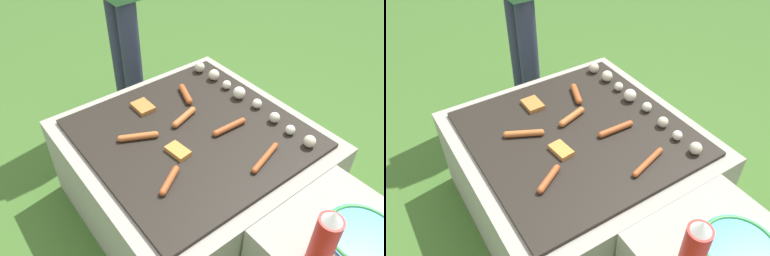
{
  "view_description": "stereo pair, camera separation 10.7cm",
  "coord_description": "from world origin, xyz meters",
  "views": [
    {
      "loc": [
        0.98,
        -0.75,
        1.5
      ],
      "look_at": [
        0.0,
        0.0,
        0.48
      ],
      "focal_mm": 35.0,
      "sensor_mm": 36.0,
      "label": 1
    },
    {
      "loc": [
        1.04,
        -0.66,
        1.5
      ],
      "look_at": [
        0.0,
        0.0,
        0.48
      ],
      "focal_mm": 35.0,
      "sensor_mm": 36.0,
      "label": 2
    }
  ],
  "objects": [
    {
      "name": "bread_slice_right",
      "position": [
        0.07,
        -0.13,
        0.47
      ],
      "size": [
        0.11,
        0.07,
        0.02
      ],
      "color": "#D18438",
      "rests_on": "grill"
    },
    {
      "name": "ground_plane",
      "position": [
        0.0,
        0.0,
        0.0
      ],
      "size": [
        14.0,
        14.0,
        0.0
      ],
      "primitive_type": "plane",
      "color": "#3D6628"
    },
    {
      "name": "sausage_front_right",
      "position": [
        -0.1,
        -0.21,
        0.47
      ],
      "size": [
        0.09,
        0.16,
        0.03
      ],
      "color": "#B7602D",
      "rests_on": "grill"
    },
    {
      "name": "condiment_bottle",
      "position": [
        0.72,
        -0.07,
        0.57
      ],
      "size": [
        0.07,
        0.07,
        0.24
      ],
      "color": "red",
      "rests_on": "side_ledge"
    },
    {
      "name": "sausage_mid_left",
      "position": [
        0.18,
        -0.25,
        0.47
      ],
      "size": [
        0.09,
        0.13,
        0.03
      ],
      "color": "#A34C23",
      "rests_on": "grill"
    },
    {
      "name": "plate_colorful",
      "position": [
        0.76,
        0.12,
        0.47
      ],
      "size": [
        0.25,
        0.25,
        0.02
      ],
      "color": "#338CCC",
      "rests_on": "side_ledge"
    },
    {
      "name": "grill",
      "position": [
        0.0,
        0.0,
        0.23
      ],
      "size": [
        0.99,
        0.99,
        0.46
      ],
      "color": "#9E998E",
      "rests_on": "ground_plane"
    },
    {
      "name": "sausage_front_left",
      "position": [
        -0.23,
        0.13,
        0.47
      ],
      "size": [
        0.15,
        0.08,
        0.03
      ],
      "color": "#A34C23",
      "rests_on": "grill"
    },
    {
      "name": "mushroom_row",
      "position": [
        -0.04,
        0.34,
        0.48
      ],
      "size": [
        0.79,
        0.07,
        0.06
      ],
      "color": "beige",
      "rests_on": "grill"
    },
    {
      "name": "sausage_back_right",
      "position": [
        0.31,
        0.12,
        0.47
      ],
      "size": [
        0.07,
        0.19,
        0.02
      ],
      "color": "#A34C23",
      "rests_on": "grill"
    },
    {
      "name": "sausage_front_center",
      "position": [
        0.09,
        0.14,
        0.47
      ],
      "size": [
        0.03,
        0.18,
        0.03
      ],
      "color": "#A34C23",
      "rests_on": "grill"
    },
    {
      "name": "sausage_back_left",
      "position": [
        -0.09,
        0.02,
        0.47
      ],
      "size": [
        0.07,
        0.16,
        0.03
      ],
      "color": "#B7602D",
      "rests_on": "grill"
    },
    {
      "name": "bread_slice_left",
      "position": [
        -0.27,
        -0.08,
        0.47
      ],
      "size": [
        0.11,
        0.08,
        0.02
      ],
      "color": "#B27033",
      "rests_on": "grill"
    }
  ]
}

